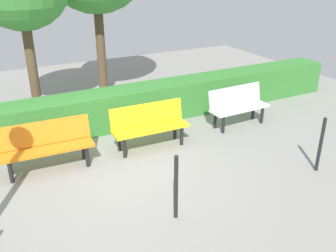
# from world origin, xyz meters

# --- Properties ---
(ground_plane) EXTENTS (16.00, 16.00, 0.00)m
(ground_plane) POSITION_xyz_m (0.00, 0.00, 0.00)
(ground_plane) COLOR gray
(bench_white) EXTENTS (1.40, 0.50, 0.86)m
(bench_white) POSITION_xyz_m (-3.13, -0.79, 0.48)
(bench_white) COLOR white
(bench_white) RESTS_ON ground_plane
(bench_yellow) EXTENTS (1.52, 0.50, 0.86)m
(bench_yellow) POSITION_xyz_m (-0.93, -0.72, 0.48)
(bench_yellow) COLOR yellow
(bench_yellow) RESTS_ON ground_plane
(bench_orange) EXTENTS (1.60, 0.54, 0.86)m
(bench_orange) POSITION_xyz_m (1.03, -0.76, 0.48)
(bench_orange) COLOR orange
(bench_orange) RESTS_ON ground_plane
(hedge_row) EXTENTS (11.29, 0.74, 0.82)m
(hedge_row) POSITION_xyz_m (-0.93, -1.97, 0.41)
(hedge_row) COLOR #387F33
(hedge_row) RESTS_ON ground_plane
(railing_post_near) EXTENTS (0.06, 0.06, 1.00)m
(railing_post_near) POSITION_xyz_m (-3.14, 1.50, 0.50)
(railing_post_near) COLOR black
(railing_post_near) RESTS_ON ground_plane
(railing_post_mid) EXTENTS (0.06, 0.06, 1.00)m
(railing_post_mid) POSITION_xyz_m (-0.31, 1.50, 0.50)
(railing_post_mid) COLOR black
(railing_post_mid) RESTS_ON ground_plane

